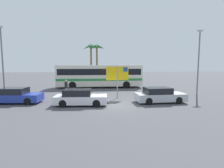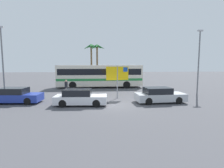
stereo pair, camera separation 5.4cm
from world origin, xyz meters
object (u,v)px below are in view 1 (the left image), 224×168
object	(u,v)px
car_silver	(159,95)
ferry_sign	(118,75)
car_white	(80,97)
car_blue	(16,96)
bus_front_coach	(100,75)
pedestrian_crossing_lot	(66,87)

from	to	relation	value
car_silver	ferry_sign	bearing A→B (deg)	144.51
car_white	car_blue	xyz separation A→B (m)	(-5.58, 1.30, -0.00)
bus_front_coach	ferry_sign	size ratio (longest dim) A/B	3.69
bus_front_coach	car_white	size ratio (longest dim) A/B	2.75
bus_front_coach	ferry_sign	xyz separation A→B (m)	(1.61, -8.39, 0.54)
car_white	pedestrian_crossing_lot	bearing A→B (deg)	117.17
ferry_sign	car_white	size ratio (longest dim) A/B	0.75
car_white	pedestrian_crossing_lot	world-z (taller)	pedestrian_crossing_lot
car_blue	pedestrian_crossing_lot	bearing A→B (deg)	40.72
bus_front_coach	ferry_sign	world-z (taller)	ferry_sign
car_blue	ferry_sign	bearing A→B (deg)	13.08
car_blue	car_silver	distance (m)	12.42
bus_front_coach	car_silver	distance (m)	11.73
ferry_sign	car_white	bearing A→B (deg)	-150.46
car_blue	car_silver	size ratio (longest dim) A/B	0.98
bus_front_coach	car_blue	size ratio (longest dim) A/B	2.78
car_blue	pedestrian_crossing_lot	world-z (taller)	pedestrian_crossing_lot
ferry_sign	pedestrian_crossing_lot	size ratio (longest dim) A/B	1.83
bus_front_coach	car_blue	distance (m)	12.24
pedestrian_crossing_lot	car_silver	bearing A→B (deg)	-82.82
ferry_sign	car_blue	xyz separation A→B (m)	(-8.98, -1.32, -1.69)
ferry_sign	bus_front_coach	bearing A→B (deg)	92.80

